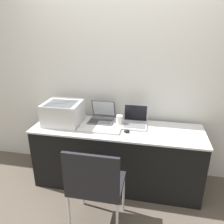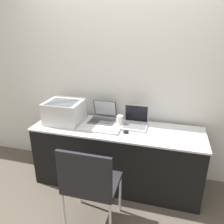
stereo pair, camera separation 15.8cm
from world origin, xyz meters
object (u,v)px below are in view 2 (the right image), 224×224
(laptop_right, at_px, (135,122))
(laptop_left, at_px, (103,116))
(chair, at_px, (90,181))
(printer, at_px, (65,111))
(coffee_cup, at_px, (120,120))
(external_keyboard, at_px, (99,129))
(mouse, at_px, (126,132))

(laptop_right, bearing_deg, laptop_left, 171.61)
(chair, bearing_deg, printer, 128.91)
(laptop_right, xyz_separation_m, coffee_cup, (-0.18, -0.01, 0.01))
(printer, bearing_deg, laptop_left, 20.97)
(coffee_cup, height_order, chair, chair)
(laptop_left, bearing_deg, chair, -80.24)
(laptop_right, relative_size, coffee_cup, 2.51)
(printer, height_order, laptop_right, printer)
(printer, height_order, laptop_left, printer)
(laptop_left, height_order, external_keyboard, laptop_left)
(printer, xyz_separation_m, laptop_left, (0.42, 0.16, -0.09))
(laptop_left, xyz_separation_m, coffee_cup, (0.23, -0.07, 0.01))
(printer, relative_size, coffee_cup, 3.64)
(laptop_right, relative_size, chair, 0.33)
(external_keyboard, height_order, mouse, mouse)
(laptop_left, distance_m, coffee_cup, 0.24)
(printer, xyz_separation_m, laptop_right, (0.83, 0.10, -0.09))
(printer, distance_m, mouse, 0.78)
(external_keyboard, bearing_deg, laptop_right, 28.98)
(laptop_right, bearing_deg, external_keyboard, -151.02)
(external_keyboard, bearing_deg, chair, -79.09)
(printer, xyz_separation_m, chair, (0.58, -0.71, -0.35))
(laptop_left, relative_size, laptop_right, 1.07)
(mouse, bearing_deg, laptop_right, 72.08)
(coffee_cup, bearing_deg, laptop_right, 3.63)
(mouse, height_order, chair, chair)
(mouse, xyz_separation_m, chair, (-0.19, -0.61, -0.23))
(laptop_left, distance_m, laptop_right, 0.41)
(printer, bearing_deg, external_keyboard, -12.87)
(coffee_cup, xyz_separation_m, chair, (-0.08, -0.80, -0.27))
(laptop_left, height_order, mouse, laptop_left)
(laptop_right, height_order, chair, laptop_right)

